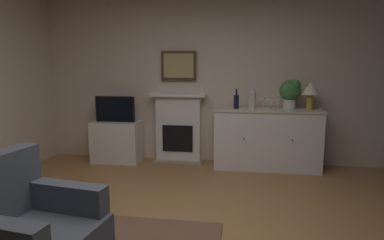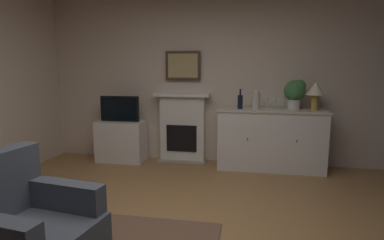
{
  "view_description": "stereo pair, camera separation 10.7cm",
  "coord_description": "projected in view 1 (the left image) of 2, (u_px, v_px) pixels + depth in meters",
  "views": [
    {
      "loc": [
        0.52,
        -2.49,
        1.54
      ],
      "look_at": [
        0.04,
        0.68,
        1.0
      ],
      "focal_mm": 30.86,
      "sensor_mm": 36.0,
      "label": 1
    },
    {
      "loc": [
        0.63,
        -2.47,
        1.54
      ],
      "look_at": [
        0.04,
        0.68,
        1.0
      ],
      "focal_mm": 30.86,
      "sensor_mm": 36.0,
      "label": 2
    }
  ],
  "objects": [
    {
      "name": "wine_glass_left",
      "position": [
        263.0,
        101.0,
        4.77
      ],
      "size": [
        0.07,
        0.07,
        0.16
      ],
      "color": "silver",
      "rests_on": "sideboard_cabinet"
    },
    {
      "name": "potted_plant_small",
      "position": [
        291.0,
        91.0,
        4.77
      ],
      "size": [
        0.3,
        0.3,
        0.43
      ],
      "color": "beige",
      "rests_on": "sideboard_cabinet"
    },
    {
      "name": "tv_cabinet",
      "position": [
        117.0,
        141.0,
        5.27
      ],
      "size": [
        0.75,
        0.42,
        0.65
      ],
      "color": "white",
      "rests_on": "ground_plane"
    },
    {
      "name": "armchair",
      "position": [
        27.0,
        233.0,
        2.3
      ],
      "size": [
        0.91,
        0.88,
        0.92
      ],
      "color": "#474C56",
      "rests_on": "ground_plane"
    },
    {
      "name": "wall_rear",
      "position": [
        209.0,
        75.0,
        5.16
      ],
      "size": [
        5.39,
        0.06,
        2.75
      ],
      "primitive_type": "cube",
      "color": "beige",
      "rests_on": "ground_plane"
    },
    {
      "name": "fireplace_unit",
      "position": [
        179.0,
        128.0,
        5.25
      ],
      "size": [
        0.87,
        0.3,
        1.1
      ],
      "color": "white",
      "rests_on": "ground_plane"
    },
    {
      "name": "wine_glass_center",
      "position": [
        271.0,
        101.0,
        4.78
      ],
      "size": [
        0.07,
        0.07,
        0.16
      ],
      "color": "silver",
      "rests_on": "sideboard_cabinet"
    },
    {
      "name": "wine_glass_right",
      "position": [
        278.0,
        101.0,
        4.75
      ],
      "size": [
        0.07,
        0.07,
        0.16
      ],
      "color": "silver",
      "rests_on": "sideboard_cabinet"
    },
    {
      "name": "tv_set",
      "position": [
        115.0,
        109.0,
        5.16
      ],
      "size": [
        0.62,
        0.07,
        0.4
      ],
      "color": "black",
      "rests_on": "tv_cabinet"
    },
    {
      "name": "table_lamp",
      "position": [
        311.0,
        90.0,
        4.68
      ],
      "size": [
        0.26,
        0.26,
        0.4
      ],
      "color": "#B79338",
      "rests_on": "sideboard_cabinet"
    },
    {
      "name": "wine_bottle",
      "position": [
        236.0,
        101.0,
        4.83
      ],
      "size": [
        0.08,
        0.08,
        0.29
      ],
      "color": "black",
      "rests_on": "sideboard_cabinet"
    },
    {
      "name": "sideboard_cabinet",
      "position": [
        267.0,
        139.0,
        4.89
      ],
      "size": [
        1.56,
        0.49,
        0.9
      ],
      "color": "white",
      "rests_on": "ground_plane"
    },
    {
      "name": "framed_picture",
      "position": [
        179.0,
        66.0,
        5.13
      ],
      "size": [
        0.55,
        0.04,
        0.45
      ],
      "color": "#473323"
    },
    {
      "name": "vase_decorative",
      "position": [
        252.0,
        100.0,
        4.77
      ],
      "size": [
        0.11,
        0.11,
        0.28
      ],
      "color": "beige",
      "rests_on": "sideboard_cabinet"
    }
  ]
}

